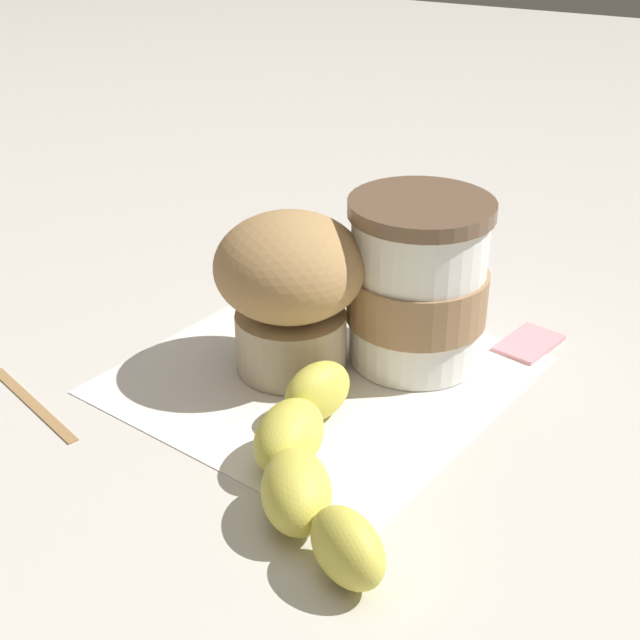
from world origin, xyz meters
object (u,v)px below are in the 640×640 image
Objects in this scene: muffin at (293,283)px; banana at (308,461)px; coffee_cup at (417,285)px; sugar_packet at (529,341)px.

banana is (0.11, 0.07, -0.04)m from muffin.
coffee_cup is 0.16m from banana.
coffee_cup is at bearing -50.94° from sugar_packet.
sugar_packet is at bearing 126.46° from muffin.
muffin is at bearing -147.89° from banana.
coffee_cup reaches higher than muffin.
banana is at bearing 0.62° from coffee_cup.
banana is (0.16, 0.00, -0.04)m from coffee_cup.
banana is at bearing 32.11° from muffin.
muffin is 0.14m from banana.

